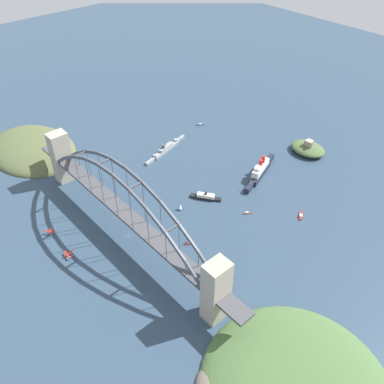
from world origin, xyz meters
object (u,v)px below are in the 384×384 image
Objects in this scene: harbor_arch_bridge at (124,210)px; small_boat_2 at (200,125)px; harbor_ferry_steamer at (206,197)px; channel_marker_buoy at (140,219)px; seaplane_taxiing_near_bridge at (50,232)px; small_boat_3 at (301,216)px; naval_cruiser at (165,149)px; small_boat_0 at (180,207)px; ocean_liner at (260,170)px; fort_island_mid_harbor at (308,148)px; seaplane_second_in_formation at (68,255)px; small_boat_1 at (247,213)px; small_boat_4 at (189,240)px.

small_boat_2 is (-104.85, 188.42, -29.68)m from harbor_arch_bridge.
harbor_ferry_steamer is 10.72× the size of channel_marker_buoy.
small_boat_2 is at bearing 102.97° from seaplane_taxiing_near_bridge.
small_boat_3 is at bearing 31.75° from harbor_ferry_steamer.
naval_cruiser is at bearing -171.92° from small_boat_3.
small_boat_0 is (54.64, 112.23, 1.53)m from seaplane_taxiing_near_bridge.
ocean_liner is 76.91m from fort_island_mid_harbor.
small_boat_0 is (92.43, -56.24, 1.10)m from naval_cruiser.
channel_marker_buoy is (-99.92, -120.26, 0.25)m from small_boat_3.
naval_cruiser is 74.95m from small_boat_2.
seaplane_second_in_formation is 3.78× the size of channel_marker_buoy.
seaplane_taxiing_near_bridge is (-49.28, -52.83, -28.17)m from harbor_arch_bridge.
harbor_arch_bridge is at bearing -53.02° from naval_cruiser.
harbor_arch_bridge is 106.96× the size of channel_marker_buoy.
small_boat_4 is (-7.98, -69.66, 3.51)m from small_boat_1.
harbor_arch_bridge is 4.02× the size of naval_cruiser.
fort_island_mid_harbor is 3.97× the size of small_boat_2.
small_boat_0 is at bearing 84.84° from harbor_arch_bridge.
small_boat_1 is 179.42m from small_boat_2.
ocean_liner is at bearing 72.24° from seaplane_taxiing_near_bridge.
seaplane_taxiing_near_bridge is 0.74× the size of small_boat_3.
ocean_liner is 104.90m from small_boat_0.
small_boat_3 is at bearing 43.37° from small_boat_0.
small_boat_3 is at bearing -13.55° from small_boat_2.
harbor_ferry_steamer is 65.75m from small_boat_4.
harbor_ferry_steamer reaches higher than channel_marker_buoy.
channel_marker_buoy is (-28.09, -142.49, -4.96)m from ocean_liner.
ocean_liner reaches higher than fort_island_mid_harbor.
harbor_ferry_steamer is (9.75, 90.27, -27.93)m from harbor_arch_bridge.
ocean_liner reaches higher than small_boat_2.
small_boat_0 is at bearing -49.49° from small_boat_2.
small_boat_4 reaches higher than small_boat_3.
small_boat_4 is at bearing -30.37° from small_boat_0.
small_boat_1 is 3.35× the size of channel_marker_buoy.
naval_cruiser is at bearing 148.68° from small_boat_0.
small_boat_1 is at bearing 83.46° from small_boat_4.
small_boat_1 is (48.72, 45.78, -3.03)m from small_boat_0.
naval_cruiser is at bearing -76.27° from small_boat_2.
ocean_liner is at bearing 78.85° from channel_marker_buoy.
harbor_arch_bridge is at bearing 76.95° from seaplane_second_in_formation.
small_boat_4 reaches higher than harbor_ferry_steamer.
seaplane_second_in_formation is at bearing -66.31° from naval_cruiser.
naval_cruiser is at bearing 113.69° from seaplane_second_in_formation.
seaplane_second_in_formation is at bearing -69.17° from small_boat_2.
small_boat_2 is at bearing 110.83° from seaplane_second_in_formation.
channel_marker_buoy is (-8.15, 20.76, -29.22)m from harbor_arch_bridge.
naval_cruiser is at bearing 129.75° from channel_marker_buoy.
small_boat_4 is at bearing -113.40° from small_boat_3.
naval_cruiser is 172.66m from seaplane_taxiing_near_bridge.
seaplane_second_in_formation reaches higher than small_boat_2.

